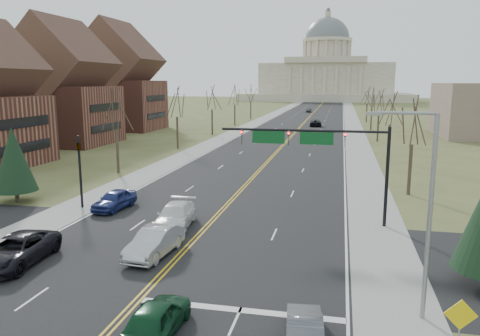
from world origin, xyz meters
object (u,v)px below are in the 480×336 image
at_px(car_sb_inner_lead, 155,242).
at_px(signal_mast, 316,145).
at_px(street_light, 424,203).
at_px(car_nb_outer_lead, 304,328).
at_px(signal_left, 80,163).
at_px(car_far_sb, 309,110).
at_px(car_sb_outer_second, 114,200).
at_px(warn_sign, 460,322).
at_px(car_sb_outer_lead, 16,250).
at_px(car_nb_inner_lead, 156,318).
at_px(car_sb_inner_second, 175,216).
at_px(car_far_nb, 315,123).

bearing_deg(car_sb_inner_lead, signal_mast, 49.94).
height_order(street_light, car_nb_outer_lead, street_light).
xyz_separation_m(signal_left, car_far_sb, (9.83, 127.47, -3.02)).
xyz_separation_m(street_light, car_sb_outer_second, (-21.37, 13.61, -4.42)).
relative_size(warn_sign, car_far_sb, 0.71).
bearing_deg(car_far_sb, street_light, -79.52).
height_order(car_nb_outer_lead, car_sb_outer_lead, car_sb_outer_lead).
xyz_separation_m(signal_mast, car_nb_outer_lead, (0.62, -16.68, -5.08)).
bearing_deg(car_nb_outer_lead, car_sb_outer_lead, -22.03).
bearing_deg(car_nb_inner_lead, signal_mast, -107.13).
xyz_separation_m(warn_sign, car_sb_inner_lead, (-14.94, 8.63, -1.17)).
distance_m(warn_sign, car_far_sb, 145.78).
bearing_deg(signal_left, car_far_sb, 85.59).
distance_m(car_nb_outer_lead, car_sb_outer_lead, 17.37).
distance_m(car_sb_outer_lead, car_sb_outer_second, 11.96).
distance_m(car_sb_inner_second, car_far_nb, 80.36).
xyz_separation_m(street_light, car_sb_outer_lead, (-21.35, 1.64, -4.39)).
bearing_deg(car_sb_outer_second, car_sb_inner_lead, -45.33).
bearing_deg(car_sb_outer_lead, car_sb_outer_second, 85.85).
bearing_deg(street_light, car_sb_inner_lead, 161.98).
xyz_separation_m(signal_left, warn_sign, (25.00, -17.52, -1.70)).
bearing_deg(car_far_nb, car_sb_outer_lead, 78.92).
relative_size(signal_left, car_far_nb, 1.06).
height_order(car_nb_outer_lead, car_sb_inner_lead, car_sb_inner_lead).
xyz_separation_m(warn_sign, car_far_sb, (-15.17, 144.99, -1.32)).
height_order(car_far_nb, car_far_sb, car_far_nb).
relative_size(car_sb_outer_lead, car_sb_inner_second, 1.05).
relative_size(warn_sign, car_sb_inner_second, 0.50).
relative_size(street_light, car_nb_outer_lead, 2.24).
distance_m(street_light, car_far_nb, 90.88).
height_order(signal_mast, car_far_sb, signal_mast).
bearing_deg(signal_left, warn_sign, -35.02).
distance_m(signal_mast, car_far_nb, 77.05).
bearing_deg(warn_sign, car_sb_outer_lead, 165.65).
relative_size(car_nb_outer_lead, car_sb_outer_lead, 0.68).
relative_size(car_nb_inner_lead, car_sb_inner_second, 0.79).
bearing_deg(street_light, car_far_nb, 95.95).
relative_size(car_nb_inner_lead, car_far_nb, 0.80).
bearing_deg(signal_left, car_nb_outer_lead, -40.45).
bearing_deg(street_light, car_sb_outer_second, 147.52).
bearing_deg(car_far_sb, car_sb_outer_lead, -88.21).
bearing_deg(car_sb_inner_second, car_nb_inner_lead, -79.32).
bearing_deg(car_nb_inner_lead, car_far_nb, -90.76).
height_order(car_sb_inner_second, car_sb_outer_second, car_sb_inner_second).
relative_size(car_sb_inner_lead, car_sb_outer_second, 1.08).
height_order(car_nb_inner_lead, car_nb_outer_lead, car_nb_inner_lead).
height_order(signal_left, warn_sign, signal_left).
bearing_deg(car_sb_inner_lead, car_sb_inner_second, 102.24).
relative_size(car_sb_inner_lead, car_far_nb, 0.89).
bearing_deg(car_nb_inner_lead, car_sb_inner_lead, -67.14).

